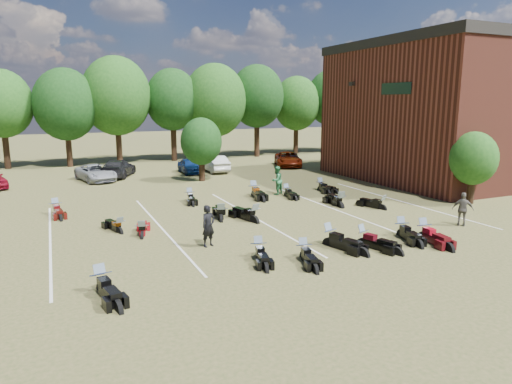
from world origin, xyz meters
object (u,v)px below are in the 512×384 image
motorcycle_14 (56,214)px  motorcycle_0 (102,292)px  car_4 (190,166)px  person_grey (463,209)px  person_black (208,226)px  motorcycle_7 (142,238)px  motorcycle_3 (303,259)px  person_green (277,180)px

motorcycle_14 → motorcycle_0: bearing=-91.6°
car_4 → person_grey: person_grey is taller
person_black → motorcycle_7: size_ratio=0.87×
person_grey → motorcycle_0: 17.33m
car_4 → motorcycle_0: car_4 is taller
person_grey → motorcycle_3: size_ratio=0.81×
person_black → motorcycle_14: size_ratio=0.81×
car_4 → motorcycle_3: car_4 is taller
motorcycle_3 → motorcycle_14: bearing=139.4°
person_grey → motorcycle_3: 9.75m
person_green → motorcycle_0: 17.33m
person_green → motorcycle_14: bearing=-26.6°
motorcycle_0 → motorcycle_3: (7.61, 0.14, 0.00)m
car_4 → motorcycle_3: (-2.11, -23.36, -0.64)m
car_4 → person_black: 20.93m
person_green → car_4: bearing=-103.0°
motorcycle_3 → motorcycle_14: size_ratio=0.94×
person_black → motorcycle_0: size_ratio=0.78×
person_black → car_4: bearing=55.9°
person_black → person_grey: (12.57, -2.03, -0.05)m
motorcycle_3 → car_4: bearing=98.0°
person_green → motorcycle_0: (-12.42, -12.05, -0.95)m
person_black → motorcycle_0: 5.75m
motorcycle_7 → motorcycle_14: bearing=-47.9°
car_4 → motorcycle_3: 23.46m
motorcycle_3 → person_black: bearing=146.9°
motorcycle_0 → motorcycle_14: bearing=84.8°
person_green → motorcycle_7: size_ratio=0.92×
person_green → motorcycle_14: (-13.60, 0.07, -0.95)m
car_4 → motorcycle_3: bearing=-94.6°
car_4 → person_green: bearing=-76.1°
person_black → motorcycle_14: 10.74m
motorcycle_14 → person_green: bearing=-7.4°
motorcycle_7 → motorcycle_14: (-3.51, 6.49, 0.00)m
person_black → motorcycle_14: person_black is taller
motorcycle_3 → motorcycle_7: bearing=147.0°
person_black → motorcycle_3: bearing=-66.5°
person_green → person_black: bearing=22.7°
person_black → person_green: (7.72, 8.88, 0.05)m
motorcycle_3 → person_grey: bearing=19.2°
car_4 → person_green: person_green is taller
motorcycle_0 → motorcycle_14: 12.18m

